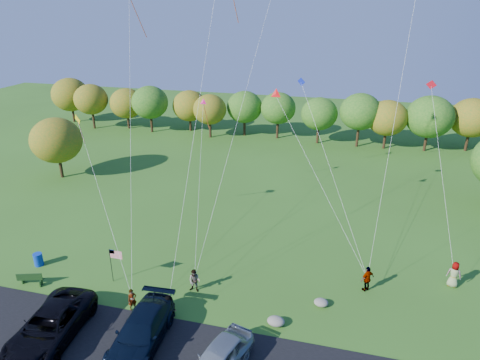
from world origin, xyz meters
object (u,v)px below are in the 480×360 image
object	(u,v)px
flyer_b	(195,281)
flyer_c	(169,306)
flyer_d	(367,279)
flyer_e	(454,275)
trash_barrel	(38,259)
flyer_a	(132,300)
minivan_silver	(219,358)
minivan_dark	(50,326)
minivan_navy	(141,331)
park_bench	(30,279)

from	to	relation	value
flyer_b	flyer_c	distance (m)	2.93
flyer_b	flyer_d	size ratio (longest dim) A/B	0.89
flyer_d	flyer_e	world-z (taller)	flyer_e
flyer_e	trash_barrel	bearing A→B (deg)	25.21
flyer_a	flyer_c	world-z (taller)	flyer_a
flyer_b	flyer_c	world-z (taller)	flyer_b
flyer_b	flyer_c	size ratio (longest dim) A/B	1.12
flyer_e	minivan_silver	bearing A→B (deg)	55.23
minivan_silver	flyer_c	size ratio (longest dim) A/B	3.25
minivan_silver	trash_barrel	bearing A→B (deg)	175.85
minivan_dark	flyer_b	distance (m)	9.28
minivan_navy	park_bench	size ratio (longest dim) A/B	3.61
flyer_e	park_bench	xyz separation A→B (m)	(-28.97, -7.38, -0.45)
minivan_silver	flyer_a	size ratio (longest dim) A/B	3.20
minivan_silver	flyer_d	world-z (taller)	flyer_d
flyer_c	flyer_a	bearing A→B (deg)	7.21
flyer_e	flyer_d	bearing A→B (deg)	34.50
flyer_a	park_bench	size ratio (longest dim) A/B	0.90
flyer_b	flyer_e	size ratio (longest dim) A/B	0.88
flyer_d	trash_barrel	size ratio (longest dim) A/B	1.92
flyer_d	minivan_navy	bearing A→B (deg)	-8.12
minivan_navy	park_bench	bearing A→B (deg)	159.22
flyer_b	park_bench	bearing A→B (deg)	-167.07
minivan_silver	flyer_b	world-z (taller)	minivan_silver
park_bench	trash_barrel	xyz separation A→B (m)	(-1.14, 2.26, -0.02)
flyer_d	park_bench	world-z (taller)	flyer_d
minivan_dark	minivan_navy	distance (m)	5.49
park_bench	flyer_d	bearing A→B (deg)	-4.78
minivan_silver	flyer_c	distance (m)	5.61
flyer_a	park_bench	bearing A→B (deg)	129.44
flyer_b	park_bench	distance (m)	11.75
park_bench	minivan_dark	bearing A→B (deg)	-58.57
minivan_navy	flyer_b	bearing A→B (deg)	73.95
trash_barrel	flyer_e	bearing A→B (deg)	9.63
flyer_a	flyer_c	size ratio (longest dim) A/B	1.02
minivan_silver	flyer_e	size ratio (longest dim) A/B	2.54
flyer_b	park_bench	size ratio (longest dim) A/B	0.99
flyer_d	flyer_a	bearing A→B (deg)	-20.21
minivan_dark	trash_barrel	xyz separation A→B (m)	(-6.00, 6.45, -0.48)
flyer_d	flyer_c	bearing A→B (deg)	-16.24
minivan_silver	park_bench	size ratio (longest dim) A/B	2.87
minivan_silver	flyer_c	world-z (taller)	minivan_silver
minivan_navy	park_bench	world-z (taller)	minivan_navy
flyer_b	flyer_e	bearing A→B (deg)	18.16
flyer_a	flyer_b	xyz separation A→B (m)	(3.26, 2.84, 0.08)
flyer_b	flyer_e	world-z (taller)	flyer_e
minivan_silver	flyer_b	distance (m)	7.29
park_bench	trash_barrel	bearing A→B (deg)	98.78
minivan_navy	trash_barrel	size ratio (longest dim) A/B	6.23
minivan_dark	flyer_e	xyz separation A→B (m)	(24.11, 11.56, -0.01)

